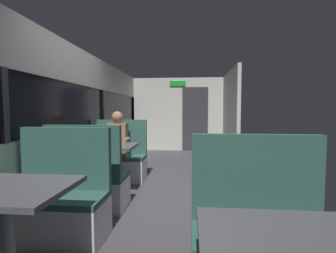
{
  "coord_description": "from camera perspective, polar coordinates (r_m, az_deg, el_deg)",
  "views": [
    {
      "loc": [
        0.41,
        -3.7,
        1.28
      ],
      "look_at": [
        -0.26,
        3.66,
        0.8
      ],
      "focal_mm": 26.59,
      "sensor_mm": 36.0,
      "label": 1
    }
  ],
  "objects": [
    {
      "name": "ground_plane",
      "position": [
        3.94,
        -1.08,
        -15.35
      ],
      "size": [
        3.3,
        9.2,
        0.02
      ],
      "primitive_type": "cube",
      "color": "#423F44"
    },
    {
      "name": "carriage_window_panel_left",
      "position": [
        4.14,
        -21.48,
        1.13
      ],
      "size": [
        0.09,
        8.48,
        2.3
      ],
      "color": "beige",
      "rests_on": "ground_plane"
    },
    {
      "name": "carriage_end_bulkhead",
      "position": [
        7.9,
        2.66,
        2.71
      ],
      "size": [
        2.9,
        0.11,
        2.3
      ],
      "color": "beige",
      "rests_on": "ground_plane"
    },
    {
      "name": "carriage_aisle_panel_right",
      "position": [
        6.78,
        14.04,
        2.54
      ],
      "size": [
        0.08,
        2.4,
        2.3
      ],
      "primitive_type": "cube",
      "color": "beige",
      "rests_on": "ground_plane"
    },
    {
      "name": "dining_table_near_window",
      "position": [
        2.17,
        -33.23,
        -14.0
      ],
      "size": [
        0.9,
        0.7,
        0.74
      ],
      "color": "#9E9EA3",
      "rests_on": "ground_plane"
    },
    {
      "name": "bench_near_window_facing_entry",
      "position": [
        2.82,
        -23.75,
        -16.28
      ],
      "size": [
        0.95,
        0.5,
        1.1
      ],
      "color": "silver",
      "rests_on": "ground_plane"
    },
    {
      "name": "dining_table_mid_window",
      "position": [
        4.01,
        -13.89,
        -5.52
      ],
      "size": [
        0.9,
        0.7,
        0.74
      ],
      "color": "#9E9EA3",
      "rests_on": "ground_plane"
    },
    {
      "name": "bench_mid_window_facing_end",
      "position": [
        3.44,
        -17.7,
        -12.45
      ],
      "size": [
        0.95,
        0.5,
        1.1
      ],
      "color": "silver",
      "rests_on": "ground_plane"
    },
    {
      "name": "bench_mid_window_facing_entry",
      "position": [
        4.73,
        -11.03,
        -7.93
      ],
      "size": [
        0.95,
        0.5,
        1.1
      ],
      "color": "silver",
      "rests_on": "ground_plane"
    },
    {
      "name": "bench_front_aisle_facing_entry",
      "position": [
        2.01,
        20.45,
        -24.61
      ],
      "size": [
        0.95,
        0.5,
        1.1
      ],
      "color": "silver",
      "rests_on": "ground_plane"
    },
    {
      "name": "seated_passenger",
      "position": [
        4.62,
        -11.32,
        -5.57
      ],
      "size": [
        0.47,
        0.55,
        1.26
      ],
      "color": "#26262D",
      "rests_on": "ground_plane"
    },
    {
      "name": "coffee_cup_primary",
      "position": [
        4.05,
        -15.44,
        -3.39
      ],
      "size": [
        0.07,
        0.07,
        0.09
      ],
      "color": "#26598C",
      "rests_on": "dining_table_mid_window"
    }
  ]
}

